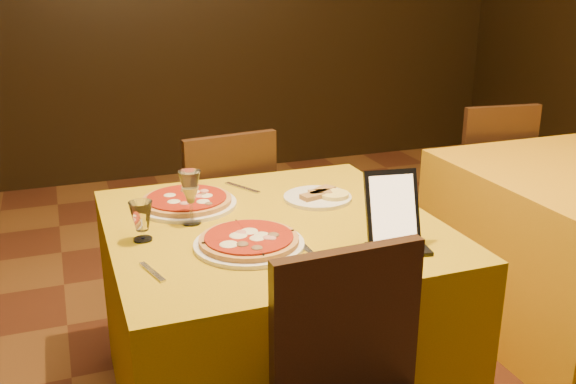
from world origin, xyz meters
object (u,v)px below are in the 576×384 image
object	(u,v)px
wine_glass	(191,197)
water_glass	(142,221)
chair_side_far	(477,179)
pizza_far	(187,202)
main_table	(273,318)
chair_main_far	(217,221)
tablet	(392,209)
pizza_near	(249,242)

from	to	relation	value
wine_glass	water_glass	bearing A→B (deg)	-153.34
chair_side_far	pizza_far	size ratio (longest dim) A/B	2.50
main_table	water_glass	distance (m)	0.62
chair_main_far	water_glass	xyz separation A→B (m)	(-0.44, -0.82, 0.36)
chair_main_far	tablet	world-z (taller)	tablet
main_table	tablet	bearing A→B (deg)	-47.14
wine_glass	water_glass	distance (m)	0.20
chair_main_far	wine_glass	size ratio (longest dim) A/B	4.79
pizza_far	water_glass	world-z (taller)	water_glass
chair_main_far	tablet	xyz separation A→B (m)	(0.29, -1.12, 0.41)
chair_side_far	wine_glass	distance (m)	2.02
pizza_far	water_glass	bearing A→B (deg)	-126.61
chair_main_far	chair_side_far	distance (m)	1.54
wine_glass	water_glass	world-z (taller)	wine_glass
pizza_near	pizza_far	bearing A→B (deg)	104.08
chair_main_far	tablet	distance (m)	1.23
wine_glass	pizza_near	bearing A→B (deg)	-63.44
chair_side_far	pizza_near	distance (m)	2.02
pizza_far	water_glass	size ratio (longest dim) A/B	2.80
chair_side_far	tablet	size ratio (longest dim) A/B	3.73
main_table	water_glass	world-z (taller)	water_glass
pizza_far	tablet	world-z (taller)	tablet
main_table	chair_side_far	world-z (taller)	chair_side_far
tablet	chair_main_far	bearing A→B (deg)	112.82
tablet	wine_glass	bearing A→B (deg)	152.78
main_table	water_glass	bearing A→B (deg)	-179.38
chair_side_far	water_glass	world-z (taller)	chair_side_far
wine_glass	chair_main_far	bearing A→B (deg)	70.24
main_table	wine_glass	size ratio (longest dim) A/B	5.79
main_table	chair_main_far	world-z (taller)	chair_main_far
chair_side_far	pizza_far	bearing A→B (deg)	27.65
wine_glass	tablet	xyz separation A→B (m)	(0.55, -0.39, 0.03)
pizza_near	chair_side_far	bearing A→B (deg)	33.26
pizza_near	tablet	world-z (taller)	tablet
main_table	pizza_near	size ratio (longest dim) A/B	3.17
chair_side_far	pizza_far	world-z (taller)	chair_side_far
water_glass	pizza_far	bearing A→B (deg)	53.39
water_glass	main_table	bearing A→B (deg)	0.62
chair_side_far	pizza_far	distance (m)	1.93
pizza_near	water_glass	size ratio (longest dim) A/B	2.67
pizza_far	water_glass	xyz separation A→B (m)	(-0.20, -0.26, 0.05)
water_glass	tablet	size ratio (longest dim) A/B	0.53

